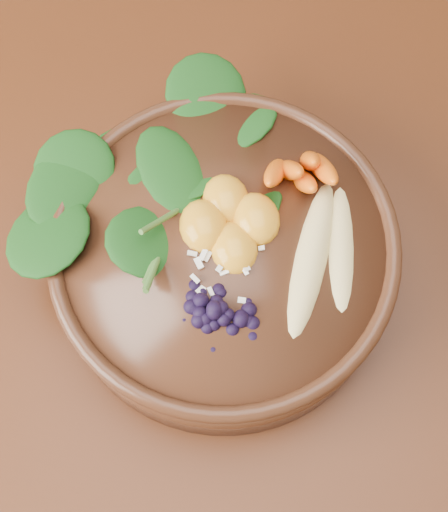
# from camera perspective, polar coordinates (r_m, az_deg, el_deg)

# --- Properties ---
(ground) EXTENTS (4.00, 4.00, 0.00)m
(ground) POSITION_cam_1_polar(r_m,az_deg,el_deg) (1.46, 4.10, -7.13)
(ground) COLOR #381E0F
(ground) RESTS_ON ground
(dining_table) EXTENTS (1.60, 0.90, 0.75)m
(dining_table) POSITION_cam_1_polar(r_m,az_deg,el_deg) (0.84, 7.08, 4.01)
(dining_table) COLOR #331C0C
(dining_table) RESTS_ON ground
(stoneware_bowl) EXTENTS (0.40, 0.40, 0.08)m
(stoneware_bowl) POSITION_cam_1_polar(r_m,az_deg,el_deg) (0.67, 0.00, -0.32)
(stoneware_bowl) COLOR #3E2012
(stoneware_bowl) RESTS_ON dining_table
(kale_heap) EXTENTS (0.25, 0.24, 0.05)m
(kale_heap) POSITION_cam_1_polar(r_m,az_deg,el_deg) (0.64, -3.45, 7.81)
(kale_heap) COLOR #174315
(kale_heap) RESTS_ON stoneware_bowl
(carrot_cluster) EXTENTS (0.08, 0.08, 0.09)m
(carrot_cluster) POSITION_cam_1_polar(r_m,az_deg,el_deg) (0.63, 6.34, 8.90)
(carrot_cluster) COLOR orange
(carrot_cluster) RESTS_ON stoneware_bowl
(banana_halves) EXTENTS (0.11, 0.17, 0.03)m
(banana_halves) POSITION_cam_1_polar(r_m,az_deg,el_deg) (0.62, 8.36, 0.78)
(banana_halves) COLOR #E0CC84
(banana_halves) RESTS_ON stoneware_bowl
(mandarin_cluster) EXTENTS (0.12, 0.12, 0.03)m
(mandarin_cluster) POSITION_cam_1_polar(r_m,az_deg,el_deg) (0.62, 0.47, 3.29)
(mandarin_cluster) COLOR orange
(mandarin_cluster) RESTS_ON stoneware_bowl
(blueberry_pile) EXTENTS (0.17, 0.15, 0.04)m
(blueberry_pile) POSITION_cam_1_polar(r_m,az_deg,el_deg) (0.58, -0.66, -3.95)
(blueberry_pile) COLOR black
(blueberry_pile) RESTS_ON stoneware_bowl
(coconut_flakes) EXTENTS (0.12, 0.10, 0.01)m
(coconut_flakes) POSITION_cam_1_polar(r_m,az_deg,el_deg) (0.61, -0.11, -0.64)
(coconut_flakes) COLOR white
(coconut_flakes) RESTS_ON stoneware_bowl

